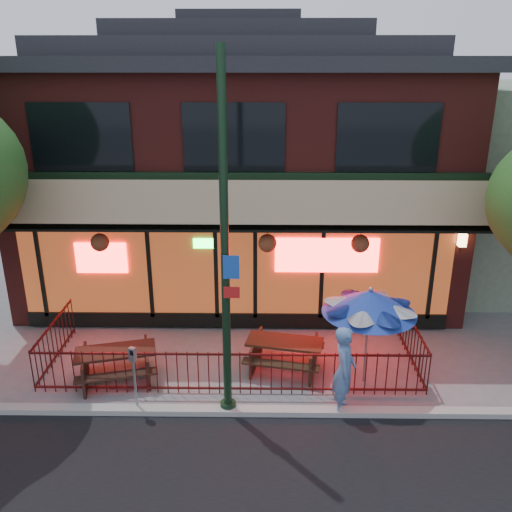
{
  "coord_description": "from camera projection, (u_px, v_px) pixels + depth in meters",
  "views": [
    {
      "loc": [
        0.69,
        -9.66,
        6.79
      ],
      "look_at": [
        0.54,
        2.0,
        2.48
      ],
      "focal_mm": 38.0,
      "sensor_mm": 36.0,
      "label": 1
    }
  ],
  "objects": [
    {
      "name": "patio_fence",
      "position": [
        230.0,
        360.0,
        11.68
      ],
      "size": [
        8.44,
        2.62,
        1.0
      ],
      "color": "#430E0E",
      "rests_on": "ground"
    },
    {
      "name": "parking_meter_near",
      "position": [
        134.0,
        368.0,
        10.74
      ],
      "size": [
        0.16,
        0.15,
        1.43
      ],
      "color": "#95999E",
      "rests_on": "ground"
    },
    {
      "name": "picnic_table_right",
      "position": [
        284.0,
        350.0,
        12.36
      ],
      "size": [
        1.94,
        1.63,
        0.73
      ],
      "color": "#392213",
      "rests_on": "ground"
    },
    {
      "name": "picnic_table_left",
      "position": [
        116.0,
        360.0,
        11.95
      ],
      "size": [
        2.01,
        1.71,
        0.74
      ],
      "color": "#341A13",
      "rests_on": "ground"
    },
    {
      "name": "pedestrian",
      "position": [
        344.0,
        370.0,
        10.74
      ],
      "size": [
        0.57,
        0.76,
        1.88
      ],
      "primitive_type": "imported",
      "rotation": [
        0.0,
        0.0,
        1.39
      ],
      "color": "#5577AA",
      "rests_on": "ground"
    },
    {
      "name": "curb",
      "position": [
        228.0,
        411.0,
        10.94
      ],
      "size": [
        80.0,
        0.25,
        0.12
      ],
      "primitive_type": "cube",
      "color": "#999993",
      "rests_on": "ground"
    },
    {
      "name": "restaurant_building",
      "position": [
        241.0,
        148.0,
        16.67
      ],
      "size": [
        12.96,
        9.49,
        8.05
      ],
      "color": "maroon",
      "rests_on": "ground"
    },
    {
      "name": "ground",
      "position": [
        229.0,
        399.0,
        11.43
      ],
      "size": [
        80.0,
        80.0,
        0.0
      ],
      "primitive_type": "plane",
      "color": "gray",
      "rests_on": "ground"
    },
    {
      "name": "street_light",
      "position": [
        225.0,
        267.0,
        9.96
      ],
      "size": [
        0.43,
        0.32,
        7.0
      ],
      "color": "black",
      "rests_on": "ground"
    },
    {
      "name": "patio_umbrella",
      "position": [
        370.0,
        302.0,
        11.37
      ],
      "size": [
        2.0,
        1.99,
        2.28
      ],
      "color": "gray",
      "rests_on": "ground"
    }
  ]
}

